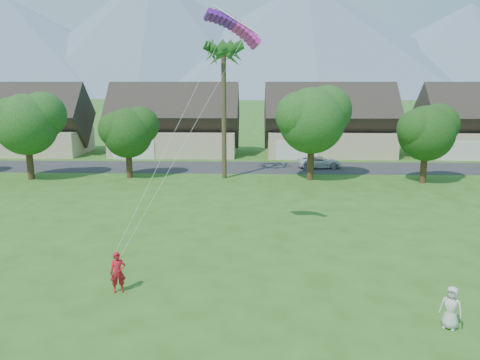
{
  "coord_description": "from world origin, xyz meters",
  "views": [
    {
      "loc": [
        0.7,
        -14.63,
        9.1
      ],
      "look_at": [
        0.0,
        10.0,
        3.8
      ],
      "focal_mm": 35.0,
      "sensor_mm": 36.0,
      "label": 1
    }
  ],
  "objects_px": {
    "watcher": "(451,308)",
    "parafoil_kite": "(234,25)",
    "kite_flyer": "(118,272)",
    "parked_car": "(319,162)"
  },
  "relations": [
    {
      "from": "kite_flyer",
      "to": "watcher",
      "type": "xyz_separation_m",
      "value": [
        13.22,
        -2.66,
        -0.09
      ]
    },
    {
      "from": "kite_flyer",
      "to": "watcher",
      "type": "height_order",
      "value": "kite_flyer"
    },
    {
      "from": "watcher",
      "to": "parked_car",
      "type": "relative_size",
      "value": 0.36
    },
    {
      "from": "kite_flyer",
      "to": "parked_car",
      "type": "xyz_separation_m",
      "value": [
        12.81,
        29.82,
        -0.28
      ]
    },
    {
      "from": "watcher",
      "to": "parafoil_kite",
      "type": "relative_size",
      "value": 0.52
    },
    {
      "from": "watcher",
      "to": "parafoil_kite",
      "type": "height_order",
      "value": "parafoil_kite"
    },
    {
      "from": "parked_car",
      "to": "parafoil_kite",
      "type": "height_order",
      "value": "parafoil_kite"
    },
    {
      "from": "watcher",
      "to": "parafoil_kite",
      "type": "xyz_separation_m",
      "value": [
        -8.37,
        8.7,
        10.98
      ]
    },
    {
      "from": "parked_car",
      "to": "kite_flyer",
      "type": "bearing_deg",
      "value": 151.08
    },
    {
      "from": "kite_flyer",
      "to": "watcher",
      "type": "distance_m",
      "value": 13.48
    }
  ]
}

